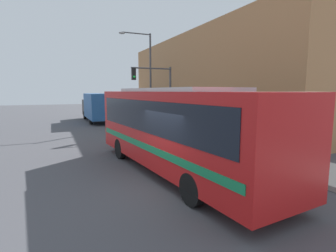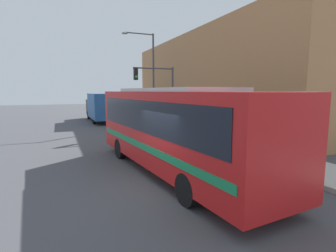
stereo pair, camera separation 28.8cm
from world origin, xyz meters
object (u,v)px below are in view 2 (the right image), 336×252
object	(u,v)px
fire_hydrant	(215,136)
street_lamp	(150,70)
parking_meter	(189,122)
traffic_light_pole	(159,86)
delivery_truck	(101,106)
city_bus	(174,125)

from	to	relation	value
fire_hydrant	street_lamp	size ratio (longest dim) A/B	0.09
fire_hydrant	parking_meter	distance (m)	3.37
traffic_light_pole	delivery_truck	bearing A→B (deg)	110.40
delivery_truck	traffic_light_pole	bearing A→B (deg)	-69.60
delivery_truck	traffic_light_pole	size ratio (longest dim) A/B	1.74
delivery_truck	traffic_light_pole	distance (m)	9.35
fire_hydrant	street_lamp	distance (m)	12.19
street_lamp	fire_hydrant	bearing A→B (deg)	-89.32
delivery_truck	street_lamp	world-z (taller)	street_lamp
delivery_truck	parking_meter	world-z (taller)	delivery_truck
delivery_truck	parking_meter	distance (m)	12.50
fire_hydrant	street_lamp	world-z (taller)	street_lamp
delivery_truck	fire_hydrant	bearing A→B (deg)	-74.40
fire_hydrant	delivery_truck	bearing A→B (deg)	105.60
fire_hydrant	traffic_light_pole	bearing A→B (deg)	98.93
parking_meter	delivery_truck	bearing A→B (deg)	109.71
city_bus	fire_hydrant	world-z (taller)	city_bus
delivery_truck	fire_hydrant	distance (m)	15.71
parking_meter	street_lamp	size ratio (longest dim) A/B	0.16
fire_hydrant	traffic_light_pole	xyz separation A→B (m)	(-1.02, 6.52, 2.97)
delivery_truck	fire_hydrant	size ratio (longest dim) A/B	10.74
street_lamp	city_bus	bearing A→B (deg)	-105.38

